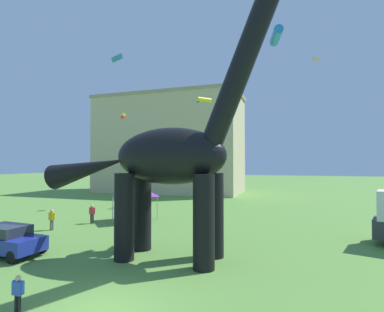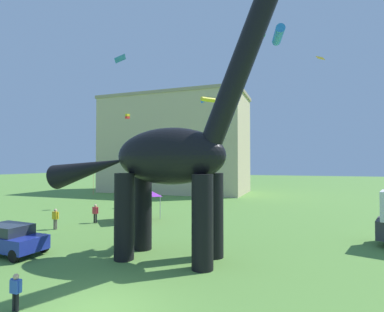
# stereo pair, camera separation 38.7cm
# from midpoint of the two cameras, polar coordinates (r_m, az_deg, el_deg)

# --- Properties ---
(dinosaur_sculpture) EXTENTS (13.66, 2.89, 14.28)m
(dinosaur_sculpture) POSITION_cam_midpoint_polar(r_m,az_deg,el_deg) (15.16, -5.22, -0.02)
(dinosaur_sculpture) COLOR black
(dinosaur_sculpture) RESTS_ON ground_plane
(parked_sedan_left) EXTENTS (4.31, 2.06, 1.55)m
(parked_sedan_left) POSITION_cam_midpoint_polar(r_m,az_deg,el_deg) (18.93, -32.77, -13.36)
(parked_sedan_left) COLOR navy
(parked_sedan_left) RESTS_ON ground_plane
(person_vendor_side) EXTENTS (0.45, 0.20, 1.21)m
(person_vendor_side) POSITION_cam_midpoint_polar(r_m,az_deg,el_deg) (11.86, -31.31, -21.20)
(person_vendor_side) COLOR black
(person_vendor_side) RESTS_ON ground_plane
(person_strolling_adult) EXTENTS (0.56, 0.25, 1.50)m
(person_strolling_adult) POSITION_cam_midpoint_polar(r_m,az_deg,el_deg) (25.51, -19.07, -10.14)
(person_strolling_adult) COLOR black
(person_strolling_adult) RESTS_ON ground_plane
(person_photographer) EXTENTS (0.56, 0.25, 1.49)m
(person_photographer) POSITION_cam_midpoint_polar(r_m,az_deg,el_deg) (24.11, -25.75, -10.60)
(person_photographer) COLOR #6B6056
(person_photographer) RESTS_ON ground_plane
(festival_canopy_tent) EXTENTS (3.15, 3.15, 3.00)m
(festival_canopy_tent) POSITION_cam_midpoint_polar(r_m,az_deg,el_deg) (25.50, -11.17, -6.49)
(festival_canopy_tent) COLOR #B2B2B7
(festival_canopy_tent) RESTS_ON ground_plane
(kite_far_left) EXTENTS (1.81, 2.11, 2.27)m
(kite_far_left) POSITION_cam_midpoint_polar(r_m,az_deg,el_deg) (21.89, -19.32, -1.73)
(kite_far_left) COLOR pink
(kite_drifting) EXTENTS (0.89, 1.05, 0.27)m
(kite_drifting) POSITION_cam_midpoint_polar(r_m,az_deg,el_deg) (30.88, 22.41, 16.83)
(kite_drifting) COLOR orange
(kite_trailing) EXTENTS (1.95, 1.90, 0.55)m
(kite_trailing) POSITION_cam_midpoint_polar(r_m,az_deg,el_deg) (36.42, 1.84, 10.71)
(kite_trailing) COLOR yellow
(kite_far_right) EXTENTS (2.05, 2.25, 0.64)m
(kite_far_right) POSITION_cam_midpoint_polar(r_m,az_deg,el_deg) (22.52, 14.69, 21.41)
(kite_far_right) COLOR #287AE5
(kite_high_right) EXTENTS (0.48, 0.48, 0.54)m
(kite_high_right) POSITION_cam_midpoint_polar(r_m,az_deg,el_deg) (34.46, -13.38, 7.48)
(kite_high_right) COLOR yellow
(kite_mid_right) EXTENTS (1.39, 1.55, 0.46)m
(kite_mid_right) POSITION_cam_midpoint_polar(r_m,az_deg,el_deg) (27.55, -14.61, 17.75)
(kite_mid_right) COLOR #287AE5
(background_building_block) EXTENTS (24.39, 11.49, 16.25)m
(background_building_block) POSITION_cam_midpoint_polar(r_m,az_deg,el_deg) (50.93, -4.47, 2.27)
(background_building_block) COLOR #CCB78E
(background_building_block) RESTS_ON ground_plane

